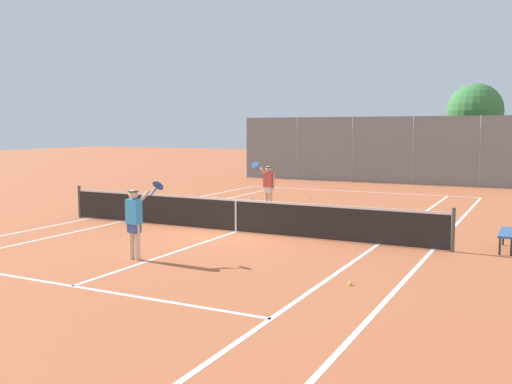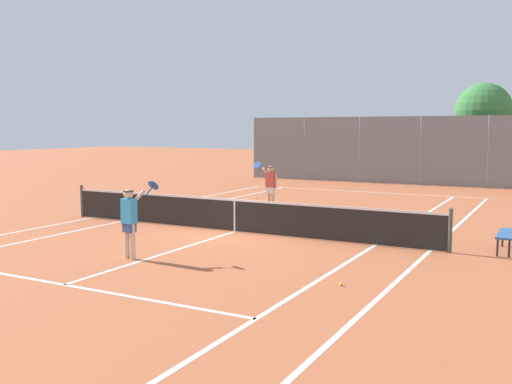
# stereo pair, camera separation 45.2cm
# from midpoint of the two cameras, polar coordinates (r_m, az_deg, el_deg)

# --- Properties ---
(ground_plane) EXTENTS (120.00, 120.00, 0.00)m
(ground_plane) POSITION_cam_midpoint_polar(r_m,az_deg,el_deg) (16.45, -2.81, -4.00)
(ground_plane) COLOR #B25B38
(court_line_markings) EXTENTS (11.10, 23.90, 0.01)m
(court_line_markings) POSITION_cam_midpoint_polar(r_m,az_deg,el_deg) (16.45, -2.81, -3.99)
(court_line_markings) COLOR silver
(court_line_markings) RESTS_ON ground
(tennis_net) EXTENTS (12.00, 0.10, 1.07)m
(tennis_net) POSITION_cam_midpoint_polar(r_m,az_deg,el_deg) (16.37, -2.82, -2.24)
(tennis_net) COLOR #474C47
(tennis_net) RESTS_ON ground
(player_near_side) EXTENTS (0.73, 0.72, 1.77)m
(player_near_side) POSITION_cam_midpoint_polar(r_m,az_deg,el_deg) (13.17, -13.02, -2.66)
(player_near_side) COLOR beige
(player_near_side) RESTS_ON ground
(player_far_left) EXTENTS (0.69, 0.73, 1.77)m
(player_far_left) POSITION_cam_midpoint_polar(r_m,az_deg,el_deg) (20.90, 0.61, 0.78)
(player_far_left) COLOR #D8A884
(player_far_left) RESTS_ON ground
(loose_tennis_ball_1) EXTENTS (0.07, 0.07, 0.07)m
(loose_tennis_ball_1) POSITION_cam_midpoint_polar(r_m,az_deg,el_deg) (24.43, 4.80, -0.55)
(loose_tennis_ball_1) COLOR #D1DB33
(loose_tennis_ball_1) RESTS_ON ground
(loose_tennis_ball_2) EXTENTS (0.07, 0.07, 0.07)m
(loose_tennis_ball_2) POSITION_cam_midpoint_polar(r_m,az_deg,el_deg) (17.20, -12.85, -3.59)
(loose_tennis_ball_2) COLOR #D1DB33
(loose_tennis_ball_2) RESTS_ON ground
(loose_tennis_ball_3) EXTENTS (0.07, 0.07, 0.07)m
(loose_tennis_ball_3) POSITION_cam_midpoint_polar(r_m,az_deg,el_deg) (11.03, 8.22, -9.04)
(loose_tennis_ball_3) COLOR #D1DB33
(loose_tennis_ball_3) RESTS_ON ground
(loose_tennis_ball_4) EXTENTS (0.07, 0.07, 0.07)m
(loose_tennis_ball_4) POSITION_cam_midpoint_polar(r_m,az_deg,el_deg) (24.18, -0.94, -0.60)
(loose_tennis_ball_4) COLOR #D1DB33
(loose_tennis_ball_4) RESTS_ON ground
(courtside_bench) EXTENTS (0.36, 1.50, 0.47)m
(courtside_bench) POSITION_cam_midpoint_polar(r_m,az_deg,el_deg) (15.08, 23.07, -3.87)
(courtside_bench) COLOR #33598C
(courtside_bench) RESTS_ON ground
(back_fence) EXTENTS (16.61, 0.08, 3.64)m
(back_fence) POSITION_cam_midpoint_polar(r_m,az_deg,el_deg) (31.60, 12.10, 4.13)
(back_fence) COLOR gray
(back_fence) RESTS_ON ground
(tree_behind_left) EXTENTS (2.95, 2.95, 5.40)m
(tree_behind_left) POSITION_cam_midpoint_polar(r_m,az_deg,el_deg) (33.06, 20.75, 7.46)
(tree_behind_left) COLOR brown
(tree_behind_left) RESTS_ON ground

